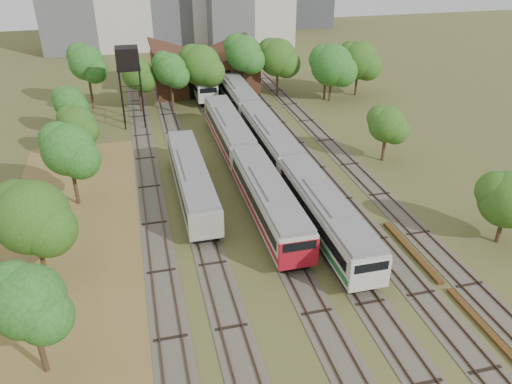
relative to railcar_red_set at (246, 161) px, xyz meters
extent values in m
plane|color=#475123|center=(2.00, -24.45, -2.05)|extent=(240.00, 240.00, 0.00)
cube|color=brown|center=(-16.00, -16.45, -2.03)|extent=(14.00, 60.00, 0.04)
cube|color=#4C473D|center=(-10.00, 0.55, -2.02)|extent=(2.60, 80.00, 0.06)
cube|color=#472D1E|center=(-10.72, 0.55, -1.93)|extent=(0.08, 80.00, 0.14)
cube|color=#472D1E|center=(-9.28, 0.55, -1.93)|extent=(0.08, 80.00, 0.14)
cube|color=#4C473D|center=(-6.00, 0.55, -2.02)|extent=(2.60, 80.00, 0.06)
cube|color=#472D1E|center=(-6.72, 0.55, -1.93)|extent=(0.08, 80.00, 0.14)
cube|color=#472D1E|center=(-5.28, 0.55, -1.93)|extent=(0.08, 80.00, 0.14)
cube|color=#4C473D|center=(0.00, 0.55, -2.02)|extent=(2.60, 80.00, 0.06)
cube|color=#472D1E|center=(-0.72, 0.55, -1.93)|extent=(0.08, 80.00, 0.14)
cube|color=#472D1E|center=(0.72, 0.55, -1.93)|extent=(0.08, 80.00, 0.14)
cube|color=#4C473D|center=(4.00, 0.55, -2.02)|extent=(2.60, 80.00, 0.06)
cube|color=#472D1E|center=(3.28, 0.55, -1.93)|extent=(0.08, 80.00, 0.14)
cube|color=#472D1E|center=(4.72, 0.55, -1.93)|extent=(0.08, 80.00, 0.14)
cube|color=#4C473D|center=(8.00, 0.55, -2.02)|extent=(2.60, 80.00, 0.06)
cube|color=#472D1E|center=(7.28, 0.55, -1.93)|extent=(0.08, 80.00, 0.14)
cube|color=#472D1E|center=(8.72, 0.55, -1.93)|extent=(0.08, 80.00, 0.14)
cube|color=#4C473D|center=(12.00, 0.55, -2.02)|extent=(2.60, 80.00, 0.06)
cube|color=#472D1E|center=(11.28, 0.55, -1.93)|extent=(0.08, 80.00, 0.14)
cube|color=#472D1E|center=(12.72, 0.55, -1.93)|extent=(0.08, 80.00, 0.14)
cube|color=black|center=(0.00, -8.69, -1.62)|extent=(2.33, 15.64, 0.85)
cube|color=beige|center=(0.00, -8.69, 0.12)|extent=(3.07, 17.00, 2.64)
cube|color=black|center=(0.00, -8.69, 0.44)|extent=(3.13, 15.64, 0.90)
cube|color=slate|center=(0.00, -8.69, 1.63)|extent=(2.82, 16.66, 0.38)
cube|color=maroon|center=(0.00, -8.69, -0.62)|extent=(3.13, 16.66, 0.48)
cube|color=maroon|center=(0.00, -17.14, -0.01)|extent=(3.11, 0.25, 2.38)
cube|color=black|center=(0.00, 8.81, -1.62)|extent=(2.33, 15.64, 0.85)
cube|color=beige|center=(0.00, 8.81, 0.12)|extent=(3.07, 17.00, 2.64)
cube|color=black|center=(0.00, 8.81, 0.44)|extent=(3.13, 15.64, 0.90)
cube|color=slate|center=(0.00, 8.81, 1.63)|extent=(2.82, 16.66, 0.38)
cube|color=maroon|center=(0.00, 8.81, -0.62)|extent=(3.13, 16.66, 0.48)
cube|color=black|center=(4.00, -12.28, -1.63)|extent=(2.30, 15.64, 0.84)
cube|color=beige|center=(4.00, -12.28, 0.10)|extent=(3.03, 17.00, 2.61)
cube|color=black|center=(4.00, -12.28, 0.41)|extent=(3.09, 15.64, 0.89)
cube|color=slate|center=(4.00, -12.28, 1.59)|extent=(2.79, 16.66, 0.38)
cube|color=#1A6B33|center=(4.00, -12.28, -0.63)|extent=(3.09, 16.66, 0.47)
cube|color=beige|center=(4.00, -20.73, -0.03)|extent=(3.07, 0.25, 2.35)
cube|color=black|center=(4.00, 5.22, -1.63)|extent=(2.30, 15.64, 0.84)
cube|color=beige|center=(4.00, 5.22, 0.10)|extent=(3.03, 17.00, 2.61)
cube|color=black|center=(4.00, 5.22, 0.41)|extent=(3.09, 15.64, 0.89)
cube|color=slate|center=(4.00, 5.22, 1.59)|extent=(2.79, 16.66, 0.38)
cube|color=#1A6B33|center=(4.00, 5.22, -0.63)|extent=(3.09, 16.66, 0.47)
cube|color=black|center=(4.00, 22.72, -1.63)|extent=(2.30, 15.64, 0.84)
cube|color=beige|center=(4.00, 22.72, 0.10)|extent=(3.03, 17.00, 2.61)
cube|color=black|center=(4.00, 22.72, 0.41)|extent=(3.09, 15.64, 0.89)
cube|color=slate|center=(4.00, 22.72, 1.59)|extent=(2.79, 16.66, 0.38)
cube|color=#1A6B33|center=(4.00, 22.72, -0.63)|extent=(3.09, 16.66, 0.47)
cube|color=black|center=(0.00, 31.55, -1.64)|extent=(2.21, 14.72, 0.80)
cube|color=beige|center=(0.00, 31.55, 0.01)|extent=(2.91, 16.00, 2.51)
cube|color=black|center=(0.00, 31.55, 0.31)|extent=(2.97, 14.72, 0.85)
cube|color=slate|center=(0.00, 31.55, 1.44)|extent=(2.67, 15.68, 0.36)
cube|color=#1A6B33|center=(0.00, 31.55, -0.69)|extent=(2.97, 15.68, 0.45)
cube|color=beige|center=(0.00, 23.60, -0.12)|extent=(2.95, 0.25, 2.26)
cube|color=black|center=(-6.00, -2.68, -1.65)|extent=(2.18, 16.56, 0.79)
cube|color=gray|center=(-6.00, -2.68, -0.01)|extent=(2.87, 18.00, 2.48)
cube|color=black|center=(-6.00, -2.68, 0.28)|extent=(2.93, 16.56, 0.84)
cube|color=slate|center=(-6.00, -2.68, 1.40)|extent=(2.64, 17.64, 0.36)
cylinder|color=black|center=(-11.96, 17.82, 1.71)|extent=(0.19, 0.19, 7.52)
cylinder|color=black|center=(-9.42, 17.82, 1.71)|extent=(0.19, 0.19, 7.52)
cylinder|color=black|center=(-11.96, 20.35, 1.71)|extent=(0.19, 0.19, 7.52)
cylinder|color=black|center=(-9.42, 20.35, 1.71)|extent=(0.19, 0.19, 7.52)
cube|color=black|center=(-10.69, 19.08, 5.57)|extent=(2.96, 2.96, 0.20)
cube|color=black|center=(-10.69, 19.08, 6.94)|extent=(2.82, 2.82, 2.54)
cube|color=#563818|center=(10.00, -16.38, -1.90)|extent=(0.58, 8.65, 0.29)
cube|color=#563818|center=(10.20, -25.23, -1.92)|extent=(0.47, 7.53, 0.24)
cube|color=#3C2116|center=(1.00, 33.55, 0.70)|extent=(16.00, 11.00, 5.50)
cube|color=#3C2116|center=(-3.00, 33.55, 4.05)|extent=(8.45, 11.55, 2.96)
cube|color=#3C2116|center=(5.00, 33.55, 4.05)|extent=(8.45, 11.55, 2.96)
cube|color=black|center=(1.00, 28.10, 0.15)|extent=(6.40, 0.15, 4.12)
cylinder|color=#382616|center=(-17.45, -22.05, 0.04)|extent=(0.36, 0.36, 4.18)
sphere|color=#294F15|center=(-17.45, -22.05, 3.27)|extent=(4.19, 4.19, 4.19)
cylinder|color=#382616|center=(-18.60, -12.02, -0.07)|extent=(0.36, 0.36, 3.96)
sphere|color=#294F15|center=(-18.60, -12.02, 2.99)|extent=(5.45, 5.45, 5.45)
cylinder|color=#382616|center=(-16.79, -1.26, 0.16)|extent=(0.36, 0.36, 4.41)
sphere|color=#294F15|center=(-16.79, -1.26, 3.57)|extent=(4.81, 4.81, 4.81)
cylinder|color=#382616|center=(-16.84, 8.95, -0.33)|extent=(0.36, 0.36, 3.43)
sphere|color=#294F15|center=(-16.84, 8.95, 2.32)|extent=(4.03, 4.03, 4.03)
cylinder|color=#382616|center=(-18.16, 17.16, -0.34)|extent=(0.36, 0.36, 3.41)
sphere|color=#294F15|center=(-18.16, 17.16, 2.29)|extent=(3.98, 3.98, 3.98)
cylinder|color=#382616|center=(-16.30, 27.62, 0.57)|extent=(0.36, 0.36, 5.24)
sphere|color=#294F15|center=(-16.30, 27.62, 4.62)|extent=(4.92, 4.92, 4.92)
cylinder|color=#382616|center=(-9.58, 24.52, 0.08)|extent=(0.36, 0.36, 4.25)
sphere|color=#294F15|center=(-9.58, 24.52, 3.36)|extent=(4.34, 4.34, 4.34)
cylinder|color=#382616|center=(-5.16, 23.43, 0.33)|extent=(0.36, 0.36, 4.76)
sphere|color=#294F15|center=(-5.16, 23.43, 4.01)|extent=(4.48, 4.48, 4.48)
cylinder|color=#382616|center=(-0.68, 25.09, 0.30)|extent=(0.36, 0.36, 4.69)
sphere|color=#294F15|center=(-0.68, 25.09, 3.92)|extent=(5.78, 5.78, 5.78)
cylinder|color=#382616|center=(6.19, 27.61, 0.60)|extent=(0.36, 0.36, 5.29)
sphere|color=#294F15|center=(6.19, 27.61, 4.69)|extent=(5.37, 5.37, 5.37)
cylinder|color=#382616|center=(11.47, 27.47, 0.25)|extent=(0.36, 0.36, 4.58)
sphere|color=#294F15|center=(11.47, 27.47, 3.79)|extent=(5.72, 5.72, 5.72)
cylinder|color=#382616|center=(18.38, 22.65, 0.07)|extent=(0.36, 0.36, 4.24)
sphere|color=#294F15|center=(18.38, 22.65, 3.35)|extent=(6.18, 6.18, 6.18)
cylinder|color=#382616|center=(23.34, 24.28, 0.10)|extent=(0.36, 0.36, 4.29)
sphere|color=#294F15|center=(23.34, 24.28, 3.41)|extent=(5.80, 5.80, 5.80)
cylinder|color=#382616|center=(17.75, -16.79, -0.44)|extent=(0.36, 0.36, 3.21)
sphere|color=#294F15|center=(17.75, -16.79, 2.03)|extent=(4.67, 4.67, 4.67)
cylinder|color=#382616|center=(16.06, 0.72, -0.34)|extent=(0.36, 0.36, 3.41)
sphere|color=#294F15|center=(16.06, 0.72, 2.29)|extent=(4.03, 4.03, 4.03)
cylinder|color=#382616|center=(17.86, 23.62, -0.14)|extent=(0.36, 0.36, 3.81)
sphere|color=#294F15|center=(17.86, 23.62, 2.80)|extent=(4.43, 4.43, 4.43)
camera|label=1|loc=(-10.54, -45.77, 21.50)|focal=35.00mm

